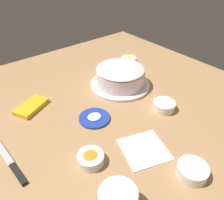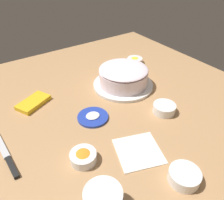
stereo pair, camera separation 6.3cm
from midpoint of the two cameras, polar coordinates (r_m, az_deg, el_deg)
The scene contains 10 objects.
ground_plane at distance 0.89m, azimuth 0.11°, elevation -5.31°, with size 1.54×1.54×0.00m, color tan.
frosted_cake at distance 1.08m, azimuth 4.66°, elevation 5.93°, with size 0.30×0.30×0.11m.
frosting_tub_lid at distance 0.90m, azimuth -3.00°, elevation -4.46°, with size 0.13×0.13×0.02m.
spreading_knife at distance 0.82m, azimuth -23.55°, elevation -13.64°, with size 0.03×0.24×0.01m.
sprinkle_bowl_blue at distance 0.95m, azimuth 15.28°, elevation -2.12°, with size 0.10×0.10×0.04m.
sprinkle_bowl_rainbow at distance 0.74m, azimuth 20.77°, elevation -18.03°, with size 0.10×0.10×0.04m.
sprinkle_bowl_yellow at distance 1.33m, azimuth 7.32°, elevation 10.19°, with size 0.09×0.09×0.03m.
sprinkle_bowl_orange at distance 0.74m, azimuth -4.99°, elevation -14.50°, with size 0.09×0.09×0.04m.
candy_box_lower at distance 1.02m, azimuth -18.10°, elevation -0.64°, with size 0.14×0.08×0.02m, color yellow.
paper_napkin at distance 0.79m, azimuth 9.27°, elevation -12.96°, with size 0.15×0.15×0.01m, color white.
Camera 2 is at (-0.35, -0.57, 0.59)m, focal length 35.16 mm.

